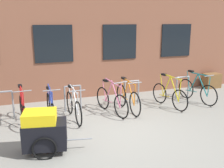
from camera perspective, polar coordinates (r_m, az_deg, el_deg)
ground_plane at (r=6.88m, az=1.77°, el=-10.05°), size 42.00×42.00×0.00m
storefront_building at (r=12.43m, az=-8.95°, el=11.96°), size 28.00×6.34×4.84m
bike_rack at (r=8.46m, az=-1.91°, el=-1.91°), size 6.55×0.05×0.83m
bicycle_orange at (r=8.20m, az=3.47°, el=-3.09°), size 0.44×1.79×1.03m
bicycle_pink at (r=7.98m, az=-0.12°, el=-3.63°), size 0.56×1.70×1.09m
bicycle_yellow at (r=8.78m, az=12.41°, el=-2.35°), size 0.47×1.65×1.10m
bicycle_white at (r=7.59m, az=-8.38°, el=-4.82°), size 0.44×1.76×0.99m
bicycle_red at (r=7.64m, az=-18.90°, el=-5.34°), size 0.44×1.68×1.06m
bicycle_blue at (r=7.52m, az=-13.24°, el=-5.18°), size 0.44×1.77×1.06m
bicycle_teal at (r=9.57m, az=18.04°, el=-1.34°), size 0.47×1.74×1.07m
bike_trailer at (r=5.82m, az=-14.61°, el=-9.89°), size 1.48×0.78×0.95m
planter_box at (r=11.78m, az=20.92°, el=0.70°), size 0.70×0.44×0.60m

